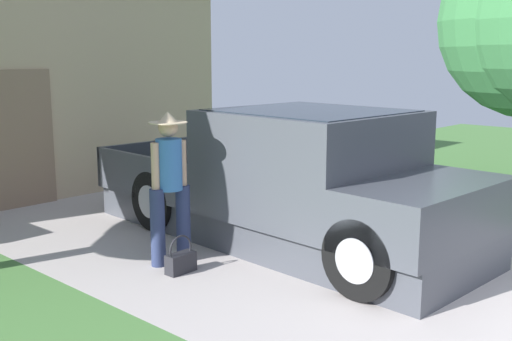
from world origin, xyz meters
TOP-DOWN VIEW (x-y plane):
  - pickup_truck at (0.10, 4.47)m, footprint 2.29×5.39m
  - person_with_hat at (-1.43, 5.12)m, footprint 0.48×0.42m
  - handbag at (-1.57, 4.80)m, footprint 0.33×0.15m

SIDE VIEW (x-z plane):
  - handbag at x=-1.57m, z-range -0.08..0.34m
  - pickup_truck at x=0.10m, z-range -0.08..1.59m
  - person_with_hat at x=-1.43m, z-range 0.07..1.78m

